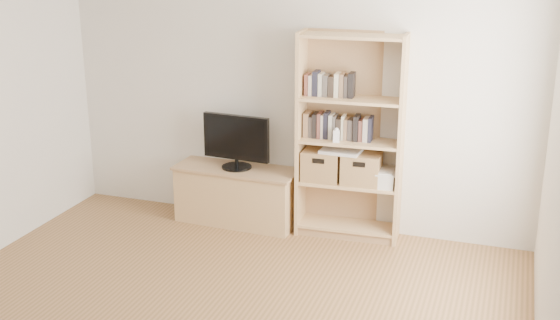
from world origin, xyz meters
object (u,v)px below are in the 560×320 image
at_px(tv_stand, 237,196).
at_px(bookshelf, 350,138).
at_px(basket_left, 322,165).
at_px(television, 236,142).
at_px(laptop, 341,151).
at_px(baby_monitor, 336,136).
at_px(basket_right, 362,168).

xyz_separation_m(tv_stand, bookshelf, (1.08, 0.05, 0.68)).
bearing_deg(bookshelf, basket_left, -178.81).
height_order(television, laptop, television).
distance_m(tv_stand, baby_monitor, 1.21).
bearing_deg(television, baby_monitor, 0.81).
height_order(television, basket_left, television).
bearing_deg(tv_stand, television, -177.74).
bearing_deg(baby_monitor, television, 163.70).
relative_size(bookshelf, basket_left, 5.53).
relative_size(bookshelf, television, 2.83).
distance_m(baby_monitor, basket_right, 0.39).
distance_m(baby_monitor, basket_left, 0.36).
height_order(basket_left, laptop, laptop).
distance_m(television, laptop, 1.01).
distance_m(bookshelf, television, 1.09).
height_order(bookshelf, basket_right, bookshelf).
bearing_deg(laptop, bookshelf, 19.80).
relative_size(baby_monitor, basket_right, 0.32).
bearing_deg(tv_stand, basket_right, 4.65).
bearing_deg(basket_left, baby_monitor, -32.74).
distance_m(tv_stand, bookshelf, 1.28).
relative_size(basket_left, laptop, 0.96).
bearing_deg(basket_right, basket_left, -179.56).
height_order(baby_monitor, laptop, baby_monitor).
height_order(tv_stand, laptop, laptop).
bearing_deg(baby_monitor, basket_right, 14.39).
distance_m(tv_stand, basket_right, 1.26).
bearing_deg(television, laptop, 5.79).
bearing_deg(bookshelf, tv_stand, 179.76).
relative_size(television, basket_right, 1.94).
bearing_deg(laptop, basket_right, 9.68).
bearing_deg(laptop, baby_monitor, -103.08).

